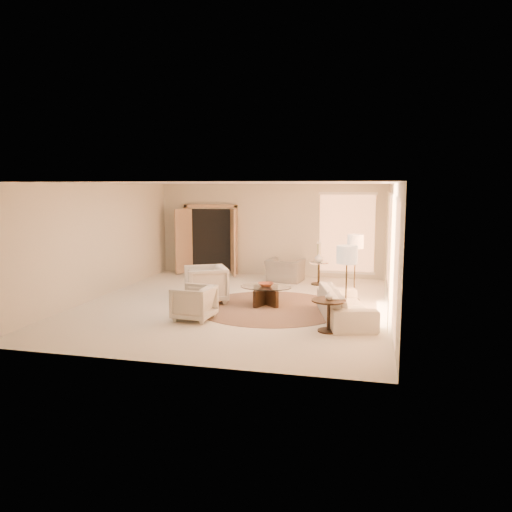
% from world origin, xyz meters
% --- Properties ---
extents(room, '(7.04, 8.04, 2.83)m').
position_xyz_m(room, '(0.00, 0.00, 1.40)').
color(room, silver).
rests_on(room, ground).
extents(windows_right, '(0.10, 6.40, 2.40)m').
position_xyz_m(windows_right, '(3.45, 0.10, 1.35)').
color(windows_right, '#FFA566').
rests_on(windows_right, room).
extents(window_back_corner, '(1.70, 0.10, 2.40)m').
position_xyz_m(window_back_corner, '(2.30, 3.95, 1.35)').
color(window_back_corner, '#FFA566').
rests_on(window_back_corner, room).
extents(curtains_right, '(0.06, 5.20, 2.60)m').
position_xyz_m(curtains_right, '(3.40, 1.00, 1.30)').
color(curtains_right, '#C9BF8A').
rests_on(curtains_right, room).
extents(french_doors, '(1.95, 0.66, 2.16)m').
position_xyz_m(french_doors, '(-1.90, 3.82, 1.07)').
color(french_doors, tan).
rests_on(french_doors, room).
extents(area_rug, '(4.48, 4.48, 0.01)m').
position_xyz_m(area_rug, '(0.85, -0.09, 0.01)').
color(area_rug, '#462D21').
rests_on(area_rug, room).
extents(sofa, '(1.39, 2.37, 0.65)m').
position_xyz_m(sofa, '(2.57, -0.75, 0.32)').
color(sofa, beige).
rests_on(sofa, room).
extents(armchair_left, '(1.20, 1.23, 0.96)m').
position_xyz_m(armchair_left, '(-0.74, 0.06, 0.48)').
color(armchair_left, beige).
rests_on(armchair_left, room).
extents(armchair_right, '(0.78, 0.82, 0.78)m').
position_xyz_m(armchair_right, '(-0.46, -1.47, 0.39)').
color(armchair_right, beige).
rests_on(armchair_right, room).
extents(accent_chair, '(1.08, 0.78, 0.87)m').
position_xyz_m(accent_chair, '(0.61, 3.08, 0.43)').
color(accent_chair, gray).
rests_on(accent_chair, room).
extents(coffee_table, '(1.42, 1.42, 0.44)m').
position_xyz_m(coffee_table, '(0.70, 0.12, 0.27)').
color(coffee_table, black).
rests_on(coffee_table, room).
extents(end_table, '(0.65, 0.65, 0.62)m').
position_xyz_m(end_table, '(2.31, -1.67, 0.42)').
color(end_table, black).
rests_on(end_table, room).
extents(side_table, '(0.55, 0.55, 0.64)m').
position_xyz_m(side_table, '(1.62, 2.84, 0.39)').
color(side_table, '#2D2416').
rests_on(side_table, room).
extents(floor_lamp_near, '(0.39, 0.39, 1.60)m').
position_xyz_m(floor_lamp_near, '(2.67, 1.07, 1.36)').
color(floor_lamp_near, '#2D2416').
rests_on(floor_lamp_near, room).
extents(floor_lamp_far, '(0.40, 0.40, 1.63)m').
position_xyz_m(floor_lamp_far, '(2.62, -1.53, 1.39)').
color(floor_lamp_far, '#2D2416').
rests_on(floor_lamp_far, room).
extents(bowl, '(0.45, 0.45, 0.09)m').
position_xyz_m(bowl, '(0.70, 0.12, 0.48)').
color(bowl, brown).
rests_on(bowl, coffee_table).
extents(end_vase, '(0.20, 0.20, 0.16)m').
position_xyz_m(end_vase, '(2.31, -1.67, 0.69)').
color(end_vase, white).
rests_on(end_vase, end_table).
extents(side_vase, '(0.32, 0.32, 0.27)m').
position_xyz_m(side_vase, '(1.62, 2.84, 0.77)').
color(side_vase, white).
rests_on(side_vase, side_table).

